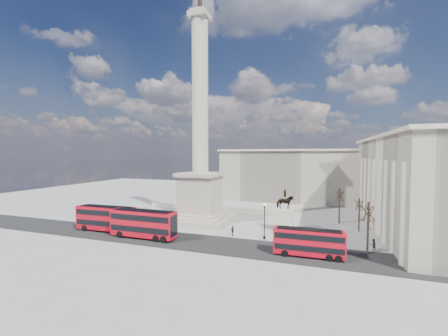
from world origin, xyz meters
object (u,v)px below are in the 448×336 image
red_bus_a (106,218)px  red_bus_c (309,242)px  victorian_lamp (264,218)px  pedestrian_walking (308,238)px  pedestrian_crossing (233,230)px  red_bus_b (144,223)px  nelsons_column (200,163)px  equestrian_statue (285,216)px  pedestrian_standing (373,245)px

red_bus_a → red_bus_c: 37.79m
red_bus_a → victorian_lamp: bearing=7.8°
pedestrian_walking → pedestrian_crossing: 13.22m
pedestrian_crossing → victorian_lamp: bearing=-133.2°
red_bus_a → pedestrian_walking: (37.41, 4.77, -1.62)m
red_bus_a → red_bus_b: (9.52, -1.45, 0.06)m
nelsons_column → red_bus_c: (24.00, -15.75, -10.80)m
pedestrian_walking → red_bus_b: bearing=175.7°
red_bus_b → red_bus_c: (28.24, -0.05, -0.50)m
nelsons_column → red_bus_a: bearing=-134.0°
equestrian_statue → pedestrian_crossing: bearing=-144.0°
red_bus_a → pedestrian_standing: (47.18, 4.31, -1.63)m
red_bus_a → victorian_lamp: size_ratio=1.90×
red_bus_a → pedestrian_standing: red_bus_a is taller
red_bus_a → red_bus_c: (37.76, -1.50, -0.44)m
nelsons_column → red_bus_c: bearing=-33.3°
red_bus_c → pedestrian_crossing: red_bus_c is taller
red_bus_c → equestrian_statue: size_ratio=1.23×
red_bus_c → pedestrian_standing: 11.13m
red_bus_b → pedestrian_standing: 38.13m
red_bus_c → pedestrian_standing: bearing=30.8°
red_bus_b → pedestrian_crossing: (14.67, 6.45, -1.69)m
red_bus_c → victorian_lamp: bearing=139.6°
red_bus_b → equestrian_statue: bearing=29.0°
red_bus_a → equestrian_statue: 34.82m
victorian_lamp → red_bus_c: bearing=-39.5°
pedestrian_standing → pedestrian_crossing: size_ratio=1.00×
red_bus_a → pedestrian_crossing: red_bus_a is taller
victorian_lamp → pedestrian_standing: bearing=-1.7°
red_bus_b → pedestrian_crossing: bearing=24.1°
red_bus_b → victorian_lamp: 21.53m
equestrian_statue → pedestrian_walking: 8.19m
equestrian_statue → pedestrian_crossing: (-8.72, -6.35, -1.90)m
red_bus_a → pedestrian_standing: bearing=3.9°
nelsons_column → red_bus_a: (-13.77, -14.25, -10.36)m
pedestrian_walking → pedestrian_crossing: pedestrian_walking is taller
red_bus_b → pedestrian_crossing: 16.12m
red_bus_a → pedestrian_walking: 37.75m
nelsons_column → pedestrian_standing: nelsons_column is taller
pedestrian_standing → red_bus_c: bearing=7.9°
equestrian_statue → pedestrian_standing: equestrian_statue is taller
victorian_lamp → pedestrian_crossing: size_ratio=3.41×
victorian_lamp → pedestrian_standing: (17.09, -0.51, -2.82)m
red_bus_c → red_bus_a: bearing=176.8°
victorian_lamp → pedestrian_standing: size_ratio=3.43×
nelsons_column → pedestrian_crossing: bearing=-41.6°
red_bus_b → pedestrian_walking: 28.62m
red_bus_a → equestrian_statue: (32.92, 11.35, 0.27)m
nelsons_column → pedestrian_crossing: size_ratio=26.74×
nelsons_column → victorian_lamp: size_ratio=7.83×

